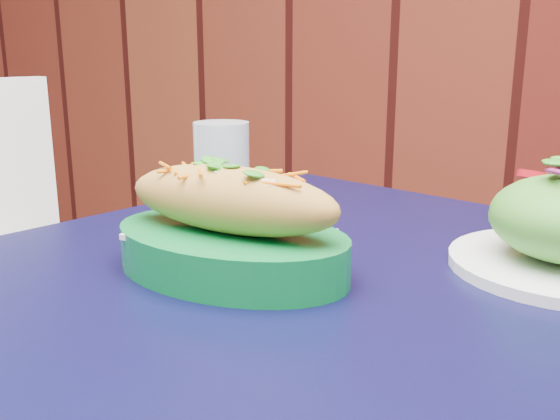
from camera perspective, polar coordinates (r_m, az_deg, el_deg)
The scene contains 3 objects.
cafe_table at distance 0.68m, azimuth 4.78°, elevation -13.06°, with size 0.95×0.95×0.75m.
banh_mi_basket at distance 0.64m, azimuth -4.56°, elevation -1.64°, with size 0.26×0.17×0.12m.
water_glass at distance 0.89m, azimuth -5.33°, elevation 3.93°, with size 0.08×0.08×0.13m, color silver.
Camera 1 is at (0.34, 0.96, 0.98)m, focal length 40.00 mm.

